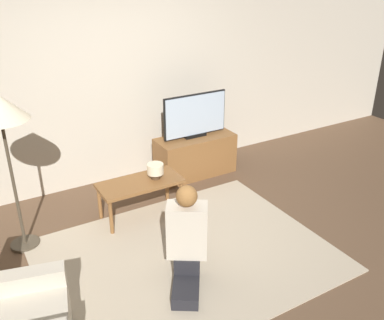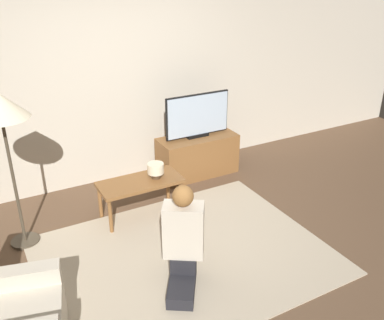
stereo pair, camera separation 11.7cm
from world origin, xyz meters
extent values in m
plane|color=brown|center=(0.00, 0.00, 0.00)|extent=(10.00, 10.00, 0.00)
cube|color=beige|center=(0.00, 1.93, 1.30)|extent=(10.00, 0.06, 2.60)
cube|color=#BCAD93|center=(0.00, 0.00, 0.01)|extent=(2.65, 2.04, 0.02)
cube|color=brown|center=(0.98, 1.48, 0.26)|extent=(1.02, 0.43, 0.52)
cube|color=black|center=(0.98, 1.48, 0.54)|extent=(0.29, 0.08, 0.04)
cube|color=black|center=(0.98, 1.49, 0.82)|extent=(0.87, 0.03, 0.54)
cube|color=silver|center=(0.98, 1.48, 0.82)|extent=(0.84, 0.04, 0.51)
cube|color=brown|center=(-0.07, 0.88, 0.41)|extent=(0.89, 0.42, 0.04)
cylinder|color=brown|center=(-0.47, 0.71, 0.20)|extent=(0.04, 0.04, 0.39)
cylinder|color=brown|center=(0.34, 0.71, 0.20)|extent=(0.04, 0.04, 0.39)
cylinder|color=brown|center=(-0.47, 1.05, 0.20)|extent=(0.04, 0.04, 0.39)
cylinder|color=brown|center=(0.34, 1.05, 0.20)|extent=(0.04, 0.04, 0.39)
cylinder|color=#4C4233|center=(-1.29, 0.97, 0.01)|extent=(0.28, 0.28, 0.03)
cylinder|color=#4C4233|center=(-1.29, 0.97, 0.77)|extent=(0.03, 0.03, 1.49)
cube|color=beige|center=(-1.54, -0.14, 0.26)|extent=(0.79, 0.32, 0.53)
cube|color=#232328|center=(-0.24, -0.42, 0.07)|extent=(0.44, 0.51, 0.11)
cube|color=#232328|center=(-0.14, -0.27, 0.20)|extent=(0.31, 0.32, 0.14)
cube|color=beige|center=(-0.14, -0.27, 0.51)|extent=(0.39, 0.35, 0.48)
sphere|color=tan|center=(-0.14, -0.27, 0.83)|extent=(0.17, 0.17, 0.17)
sphere|color=#9E6B38|center=(-0.15, -0.28, 0.85)|extent=(0.18, 0.18, 0.18)
cube|color=black|center=(0.06, 0.05, 0.53)|extent=(0.13, 0.11, 0.04)
cylinder|color=beige|center=(0.08, -0.11, 0.53)|extent=(0.22, 0.29, 0.07)
cylinder|color=beige|center=(-0.09, 0.00, 0.53)|extent=(0.22, 0.29, 0.07)
cylinder|color=#4C3823|center=(0.11, 0.87, 0.46)|extent=(0.10, 0.10, 0.06)
cylinder|color=beige|center=(0.11, 0.87, 0.54)|extent=(0.18, 0.18, 0.11)
camera|label=1|loc=(-1.63, -2.89, 2.55)|focal=40.00mm
camera|label=2|loc=(-1.52, -2.94, 2.55)|focal=40.00mm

